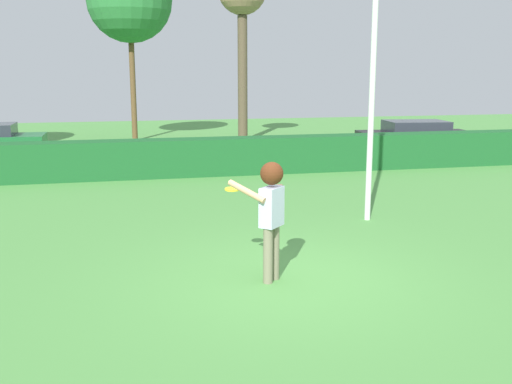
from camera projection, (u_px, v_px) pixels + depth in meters
The scene contains 7 objects.
ground_plane at pixel (288, 280), 8.83m from camera, with size 60.00×60.00×0.00m, color #519445.
person at pixel (271, 206), 8.57m from camera, with size 0.83×0.49×1.79m.
frisbee at pixel (232, 189), 9.08m from camera, with size 0.23×0.23×0.04m.
lamppost at pixel (374, 41), 11.70m from camera, with size 0.24×0.24×6.65m.
hedge_row at pixel (201, 157), 17.66m from camera, with size 24.74×0.90×1.10m, color #1B5927.
parked_car_black at pixel (415, 136), 22.14m from camera, with size 4.36×2.19×1.25m.
willow_tree at pixel (129, 0), 25.41m from camera, with size 3.66×3.66×7.92m.
Camera 1 is at (-2.37, -8.06, 3.06)m, focal length 41.51 mm.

